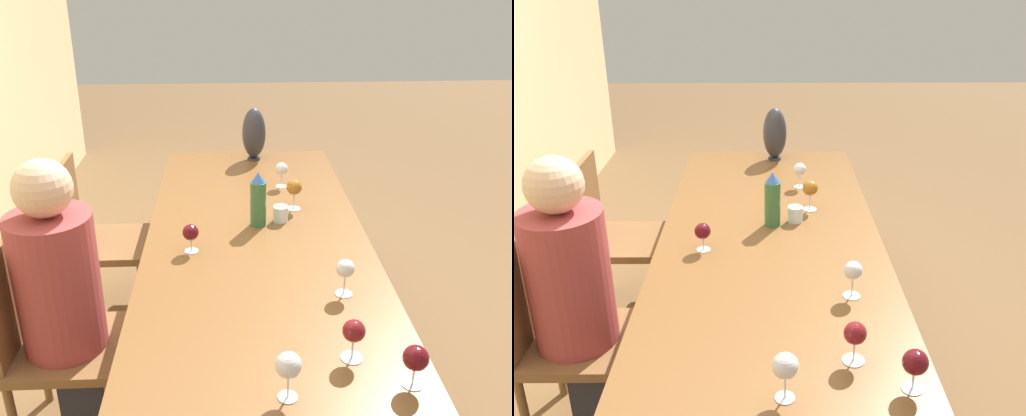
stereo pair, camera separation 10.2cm
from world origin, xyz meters
The scene contains 15 objects.
ground_plane centered at (0.00, 0.00, 0.00)m, with size 14.00×14.00×0.00m, color brown.
dining_table centered at (0.00, 0.00, 0.68)m, with size 2.47×0.99×0.74m.
water_bottle centered at (0.16, -0.01, 0.87)m, with size 0.07×0.07×0.26m.
water_tumbler centered at (0.20, -0.12, 0.78)m, with size 0.07×0.07×0.08m.
vase centered at (1.09, -0.04, 0.91)m, with size 0.14×0.14×0.32m.
wine_glass_0 centered at (-0.45, -0.30, 0.85)m, with size 0.07×0.07×0.14m.
wine_glass_1 centered at (-0.82, -0.25, 0.84)m, with size 0.07×0.07×0.14m.
wine_glass_2 centered at (-0.08, 0.29, 0.83)m, with size 0.07×0.07×0.12m.
wine_glass_3 centered at (-0.98, -0.03, 0.86)m, with size 0.08×0.08×0.15m.
wine_glass_4 centered at (-0.94, -0.40, 0.84)m, with size 0.08×0.08×0.13m.
wine_glass_5 centered at (0.33, -0.20, 0.86)m, with size 0.08×0.08×0.15m.
wine_glass_6 centered at (0.63, -0.16, 0.84)m, with size 0.07×0.07×0.14m.
chair_near centered at (-0.31, 0.86, 0.49)m, with size 0.44×0.44×0.91m.
chair_far centered at (0.59, 0.86, 0.49)m, with size 0.44×0.44×0.91m.
person_near centered at (-0.31, 0.77, 0.67)m, with size 0.32×0.32×1.24m.
Camera 2 is at (-2.24, 0.02, 1.90)m, focal length 40.00 mm.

